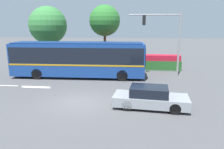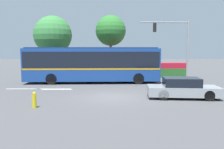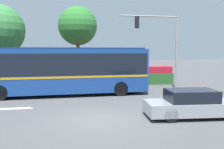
{
  "view_description": "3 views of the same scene",
  "coord_description": "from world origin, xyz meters",
  "views": [
    {
      "loc": [
        3.35,
        -12.86,
        4.9
      ],
      "look_at": [
        1.72,
        3.77,
        1.02
      ],
      "focal_mm": 34.38,
      "sensor_mm": 36.0,
      "label": 1
    },
    {
      "loc": [
        -0.32,
        -14.73,
        3.0
      ],
      "look_at": [
        0.01,
        3.64,
        1.1
      ],
      "focal_mm": 36.6,
      "sensor_mm": 36.0,
      "label": 2
    },
    {
      "loc": [
        -1.6,
        -11.18,
        3.13
      ],
      "look_at": [
        1.43,
        3.72,
        1.69
      ],
      "focal_mm": 40.71,
      "sensor_mm": 36.0,
      "label": 3
    }
  ],
  "objects": [
    {
      "name": "lane_stripe_mid",
      "position": [
        -4.48,
        3.21,
        0.01
      ],
      "size": [
        2.4,
        0.16,
        0.01
      ],
      "primitive_type": "cube",
      "color": "silver",
      "rests_on": "ground"
    },
    {
      "name": "city_bus",
      "position": [
        -1.79,
        6.78,
        1.89
      ],
      "size": [
        12.51,
        2.77,
        3.33
      ],
      "rotation": [
        0.0,
        0.0,
        0.02
      ],
      "color": "navy",
      "rests_on": "ground"
    },
    {
      "name": "flowering_hedge",
      "position": [
        3.7,
        11.24,
        0.8
      ],
      "size": [
        9.94,
        1.21,
        1.64
      ],
      "color": "#286028",
      "rests_on": "ground"
    },
    {
      "name": "street_tree_centre",
      "position": [
        0.01,
        12.56,
        5.36
      ],
      "size": [
        3.57,
        3.57,
        7.17
      ],
      "color": "brown",
      "rests_on": "ground"
    },
    {
      "name": "lane_stripe_far",
      "position": [
        -4.31,
        2.93,
        0.01
      ],
      "size": [
        2.4,
        0.16,
        0.01
      ],
      "primitive_type": "cube",
      "color": "silver",
      "rests_on": "ground"
    },
    {
      "name": "traffic_light_pole",
      "position": [
        6.58,
        8.19,
        4.06
      ],
      "size": [
        4.89,
        0.24,
        6.1
      ],
      "rotation": [
        0.0,
        0.0,
        3.14
      ],
      "color": "gray",
      "rests_on": "ground"
    },
    {
      "name": "ground_plane",
      "position": [
        0.0,
        0.0,
        0.0
      ],
      "size": [
        140.0,
        140.0,
        0.0
      ],
      "primitive_type": "plane",
      "color": "#4C4C4F"
    },
    {
      "name": "sedan_foreground",
      "position": [
        4.44,
        -0.43,
        0.62
      ],
      "size": [
        4.6,
        2.2,
        1.3
      ],
      "rotation": [
        0.0,
        0.0,
        -0.1
      ],
      "color": "gray",
      "rests_on": "ground"
    }
  ]
}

